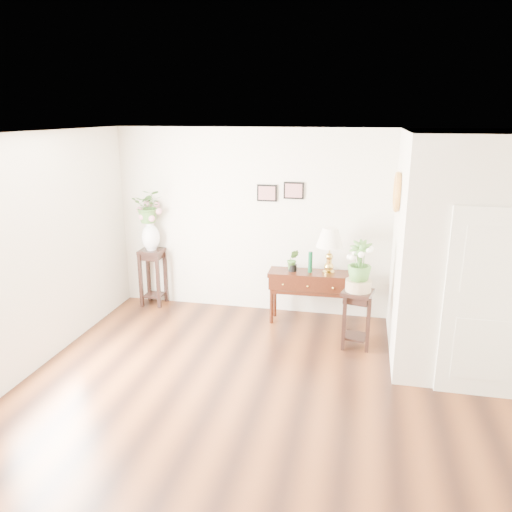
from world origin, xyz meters
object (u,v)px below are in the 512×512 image
(table_lamp, at_px, (330,250))
(plant_stand_a, at_px, (153,277))
(console_table, at_px, (309,298))
(plant_stand_b, at_px, (356,319))

(table_lamp, xyz_separation_m, plant_stand_a, (-2.81, 0.22, -0.68))
(table_lamp, bearing_deg, console_table, 180.00)
(table_lamp, distance_m, plant_stand_a, 2.89)
(plant_stand_a, bearing_deg, plant_stand_b, -14.91)
(console_table, bearing_deg, plant_stand_a, 173.39)
(console_table, distance_m, table_lamp, 0.79)
(plant_stand_a, distance_m, plant_stand_b, 3.35)
(console_table, xyz_separation_m, plant_stand_b, (0.70, -0.64, -0.00))
(plant_stand_a, xyz_separation_m, plant_stand_b, (3.23, -0.86, -0.07))
(table_lamp, relative_size, plant_stand_a, 0.73)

